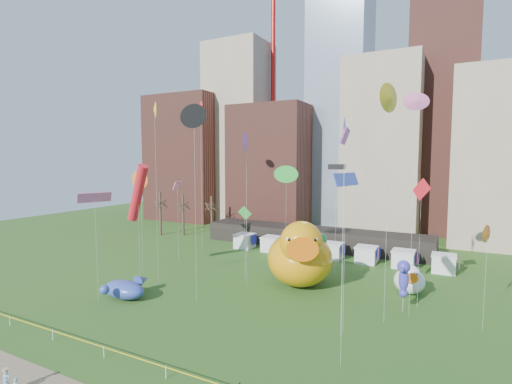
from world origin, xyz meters
The scene contains 31 objects.
ground centered at (0.00, 0.00, 0.00)m, with size 160.00×160.00×0.00m, color #2A5A1C.
skyline centered at (2.25, 61.06, 21.44)m, with size 101.00×23.00×68.00m.
crane_left centered at (-21.11, 64.00, 46.90)m, with size 23.00×1.00×76.00m.
pavilion centered at (-4.00, 42.00, 1.60)m, with size 38.00×6.00×3.20m, color black.
vendor_tents centered at (1.02, 36.00, 1.11)m, with size 33.24×2.80×2.40m.
bare_trees centered at (-30.17, 40.54, 4.01)m, with size 8.44×6.44×8.50m.
caution_tape centered at (0.00, 0.00, 0.68)m, with size 50.00×0.06×0.90m.
big_duck centered at (1.23, 22.01, 3.72)m, with size 10.65×11.62×8.10m.
small_duck centered at (12.87, 25.29, 1.61)m, with size 3.92×4.82×3.51m.
seahorse_green centered at (3.05, 24.05, 4.33)m, with size 1.78×2.04×6.10m.
seahorse_purple centered at (12.86, 19.65, 3.61)m, with size 1.36×1.65×5.14m.
whale_inflatable centered at (-14.00, 9.80, 1.03)m, with size 5.10×6.55×2.25m.
woman centered at (-7.92, -6.00, 0.79)m, with size 0.56×0.37×1.54m, color silver.
kite_0 centered at (-19.66, 31.76, 23.15)m, with size 1.19×1.08×24.06m.
kite_1 centered at (-19.12, 25.04, 11.04)m, with size 1.95×3.48×11.62m.
kite_2 centered at (-6.57, 12.41, 19.15)m, with size 2.44×0.61×20.39m.
kite_3 centered at (-6.01, 21.79, 8.06)m, with size 1.61×0.64×9.10m.
kite_4 centered at (11.63, 16.32, 20.21)m, with size 0.91×2.56×21.51m.
kite_5 centered at (8.77, 12.81, 13.15)m, with size 1.41×3.61×13.75m.
kite_6 centered at (19.57, 18.65, 8.49)m, with size 0.65×1.50×9.27m.
kite_7 centered at (10.11, 7.12, 16.40)m, with size 1.15×3.62×17.02m.
kite_8 centered at (14.03, 21.41, 11.71)m, with size 1.80×1.49×13.09m.
kite_9 centered at (13.52, 18.82, 20.01)m, with size 1.55×0.76×20.91m.
kite_10 centered at (3.45, 28.81, 13.76)m, with size 2.22×0.84×14.24m.
kite_11 centered at (-4.39, 30.95, 12.72)m, with size 2.46×0.42×13.95m.
kite_12 centered at (-13.46, 14.33, 20.36)m, with size 1.41×1.38×21.32m.
kite_13 centered at (8.91, 11.58, 16.62)m, with size 0.66×1.58×18.30m.
kite_14 centered at (-19.56, 18.15, 12.19)m, with size 2.44×0.85×13.41m.
kite_15 centered at (-4.41, 19.34, 16.84)m, with size 1.01×2.20×17.98m.
kite_16 centered at (-17.89, 15.90, 10.69)m, with size 4.47×2.49×14.35m.
kite_17 centered at (-15.80, 7.75, 10.95)m, with size 1.79×3.27×11.50m.
Camera 1 is at (17.00, -19.31, 14.96)m, focal length 27.00 mm.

